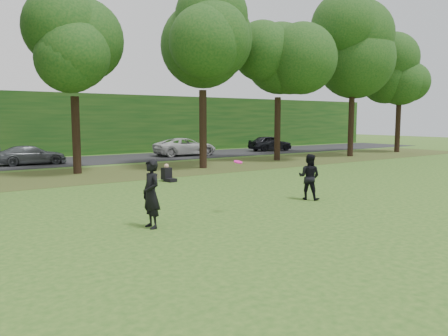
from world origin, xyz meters
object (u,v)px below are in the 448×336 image
Objects in this scene: player_left at (151,194)px; seated_person at (168,175)px; player_right at (309,177)px; frisbee at (238,162)px.

player_left reaches higher than seated_person.
frisbee reaches higher than player_right.
seated_person is at bearing 148.36° from player_left.
player_left is 3.06m from frisbee.
player_right is 4.36× the size of frisbee.
player_left is at bearing 67.18° from player_right.
player_left is at bearing -178.21° from frisbee.
frisbee is at bearing -110.45° from seated_person.
frisbee is at bearing 69.57° from player_right.
player_left is 4.87× the size of frisbee.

